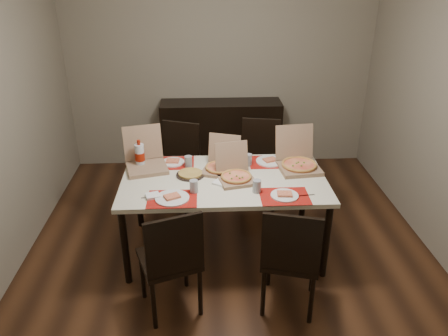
% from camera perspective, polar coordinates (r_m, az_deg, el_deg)
% --- Properties ---
extents(ground, '(3.80, 4.00, 0.02)m').
position_cam_1_polar(ground, '(4.26, 0.70, -10.51)').
color(ground, '#472816').
rests_on(ground, ground).
extents(room_walls, '(3.84, 4.02, 2.62)m').
position_cam_1_polar(room_walls, '(3.94, 0.44, 14.43)').
color(room_walls, gray).
rests_on(room_walls, ground).
extents(sideboard, '(1.50, 0.40, 0.90)m').
position_cam_1_polar(sideboard, '(5.60, -0.39, 4.18)').
color(sideboard, black).
rests_on(sideboard, ground).
extents(dining_table, '(1.80, 1.00, 0.75)m').
position_cam_1_polar(dining_table, '(3.89, -0.00, -2.21)').
color(dining_table, beige).
rests_on(dining_table, ground).
extents(chair_near_left, '(0.54, 0.54, 0.93)m').
position_cam_1_polar(chair_near_left, '(3.30, -6.90, -11.65)').
color(chair_near_left, black).
rests_on(chair_near_left, ground).
extents(chair_near_right, '(0.51, 0.51, 0.93)m').
position_cam_1_polar(chair_near_right, '(3.34, 8.71, -11.28)').
color(chair_near_right, black).
rests_on(chair_near_right, ground).
extents(chair_far_left, '(0.54, 0.54, 0.93)m').
position_cam_1_polar(chair_far_left, '(4.76, -6.02, 0.79)').
color(chair_far_left, black).
rests_on(chair_far_left, ground).
extents(chair_far_right, '(0.49, 0.49, 0.93)m').
position_cam_1_polar(chair_far_right, '(4.84, 4.67, 1.30)').
color(chair_far_right, black).
rests_on(chair_far_right, ground).
extents(setting_near_left, '(0.46, 0.30, 0.11)m').
position_cam_1_polar(setting_near_left, '(3.57, -6.37, -3.55)').
color(setting_near_left, '#AE100B').
rests_on(setting_near_left, dining_table).
extents(setting_near_right, '(0.51, 0.30, 0.11)m').
position_cam_1_polar(setting_near_right, '(3.60, 6.87, -3.23)').
color(setting_near_right, '#AE100B').
rests_on(setting_near_right, dining_table).
extents(setting_far_left, '(0.44, 0.30, 0.11)m').
position_cam_1_polar(setting_far_left, '(4.14, -6.43, 0.79)').
color(setting_far_left, '#AE100B').
rests_on(setting_far_left, dining_table).
extents(setting_far_right, '(0.48, 0.30, 0.11)m').
position_cam_1_polar(setting_far_right, '(4.16, 5.31, 0.94)').
color(setting_far_right, '#AE100B').
rests_on(setting_far_right, dining_table).
extents(napkin_loose, '(0.16, 0.16, 0.02)m').
position_cam_1_polar(napkin_loose, '(3.77, -0.44, -1.88)').
color(napkin_loose, white).
rests_on(napkin_loose, dining_table).
extents(pizza_box_center, '(0.36, 0.39, 0.30)m').
position_cam_1_polar(pizza_box_center, '(3.82, 1.48, -0.80)').
color(pizza_box_center, '#8A6A4F').
rests_on(pizza_box_center, dining_table).
extents(pizza_box_right, '(0.40, 0.44, 0.36)m').
position_cam_1_polar(pizza_box_right, '(4.08, 9.65, 0.74)').
color(pizza_box_right, '#8A6A4F').
rests_on(pizza_box_right, dining_table).
extents(pizza_box_left, '(0.44, 0.47, 0.36)m').
position_cam_1_polar(pizza_box_left, '(4.10, -10.17, 0.85)').
color(pizza_box_left, '#8A6A4F').
rests_on(pizza_box_left, dining_table).
extents(pizza_box_extra, '(0.39, 0.41, 0.30)m').
position_cam_1_polar(pizza_box_extra, '(3.98, -0.40, 0.38)').
color(pizza_box_extra, '#8A6A4F').
rests_on(pizza_box_extra, dining_table).
extents(faina_plate, '(0.25, 0.25, 0.03)m').
position_cam_1_polar(faina_plate, '(3.91, -4.41, -0.80)').
color(faina_plate, black).
rests_on(faina_plate, dining_table).
extents(dip_bowl, '(0.14, 0.14, 0.03)m').
position_cam_1_polar(dip_bowl, '(4.05, 1.94, 0.27)').
color(dip_bowl, white).
rests_on(dip_bowl, dining_table).
extents(soda_bottle, '(0.09, 0.09, 0.27)m').
position_cam_1_polar(soda_bottle, '(4.09, -10.94, 1.57)').
color(soda_bottle, silver).
rests_on(soda_bottle, dining_table).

